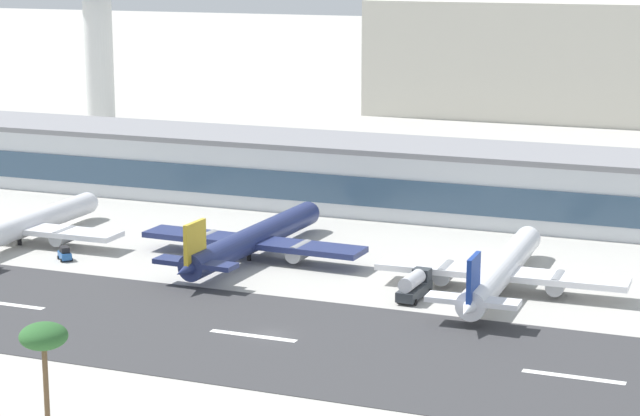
{
  "coord_description": "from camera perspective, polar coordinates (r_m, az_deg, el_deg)",
  "views": [
    {
      "loc": [
        61.63,
        -136.55,
        48.86
      ],
      "look_at": [
        -10.37,
        42.74,
        7.36
      ],
      "focal_mm": 68.34,
      "sensor_mm": 36.0,
      "label": 1
    }
  ],
  "objects": [
    {
      "name": "runway_centreline_dash_3",
      "position": [
        175.77,
        -14.44,
        -4.38
      ],
      "size": [
        12.0,
        1.2,
        0.01
      ],
      "primitive_type": "cube",
      "color": "white",
      "rests_on": "runway_strip"
    },
    {
      "name": "terminal_building",
      "position": [
        232.93,
        1.43,
        1.63
      ],
      "size": [
        190.92,
        21.44,
        12.9
      ],
      "color": "silver",
      "rests_on": "ground_plane"
    },
    {
      "name": "service_fuel_truck_1",
      "position": [
        173.06,
        4.44,
        -3.61
      ],
      "size": [
        3.14,
        8.59,
        3.95
      ],
      "rotation": [
        0.0,
        0.0,
        1.53
      ],
      "color": "#2D3338",
      "rests_on": "ground_plane"
    },
    {
      "name": "airliner_gold_tail_gate_1",
      "position": [
        193.71,
        -3.32,
        -1.55
      ],
      "size": [
        37.79,
        46.95,
        9.8
      ],
      "rotation": [
        0.0,
        0.0,
        1.53
      ],
      "color": "navy",
      "rests_on": "ground_plane"
    },
    {
      "name": "airliner_blue_tail_gate_0",
      "position": [
        209.61,
        -13.88,
        -0.89
      ],
      "size": [
        35.82,
        44.51,
        9.29
      ],
      "rotation": [
        0.0,
        0.0,
        1.58
      ],
      "color": "silver",
      "rests_on": "ground_plane"
    },
    {
      "name": "palm_tree_2",
      "position": [
        124.87,
        -12.81,
        -5.99
      ],
      "size": [
        4.89,
        4.89,
        12.3
      ],
      "color": "brown",
      "rests_on": "ground_plane"
    },
    {
      "name": "airliner_navy_tail_gate_2",
      "position": [
        177.01,
        8.41,
        -3.01
      ],
      "size": [
        36.61,
        46.01,
        9.6
      ],
      "rotation": [
        0.0,
        0.0,
        1.6
      ],
      "color": "white",
      "rests_on": "ground_plane"
    },
    {
      "name": "runway_centreline_dash_4",
      "position": [
        157.02,
        -3.15,
        -5.99
      ],
      "size": [
        12.0,
        1.2,
        0.01
      ],
      "primitive_type": "cube",
      "color": "white",
      "rests_on": "runway_strip"
    },
    {
      "name": "control_tower",
      "position": [
        310.33,
        -10.36,
        8.17
      ],
      "size": [
        14.81,
        14.81,
        45.23
      ],
      "color": "silver",
      "rests_on": "ground_plane"
    },
    {
      "name": "service_baggage_tug_0",
      "position": [
        198.03,
        -11.87,
        -2.11
      ],
      "size": [
        3.42,
        3.36,
        2.2
      ],
      "rotation": [
        0.0,
        0.0,
        2.38
      ],
      "color": "#23569E",
      "rests_on": "ground_plane"
    },
    {
      "name": "ground_plane",
      "position": [
        157.58,
        -2.31,
        -5.95
      ],
      "size": [
        1400.0,
        1400.0,
        0.0
      ],
      "primitive_type": "plane",
      "color": "#B2AFA8"
    },
    {
      "name": "runway_centreline_dash_5",
      "position": [
        145.37,
        11.78,
        -7.75
      ],
      "size": [
        12.0,
        1.2,
        0.01
      ],
      "primitive_type": "cube",
      "color": "white",
      "rests_on": "runway_strip"
    },
    {
      "name": "runway_strip",
      "position": [
        156.29,
        -2.53,
        -6.09
      ],
      "size": [
        800.0,
        35.49,
        0.08
      ],
      "primitive_type": "cube",
      "color": "#38383A",
      "rests_on": "ground_plane"
    },
    {
      "name": "distant_hotel_block",
      "position": [
        362.49,
        12.36,
        6.78
      ],
      "size": [
        124.21,
        38.81,
        33.69
      ],
      "primitive_type": "cube",
      "color": "beige",
      "rests_on": "ground_plane"
    }
  ]
}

